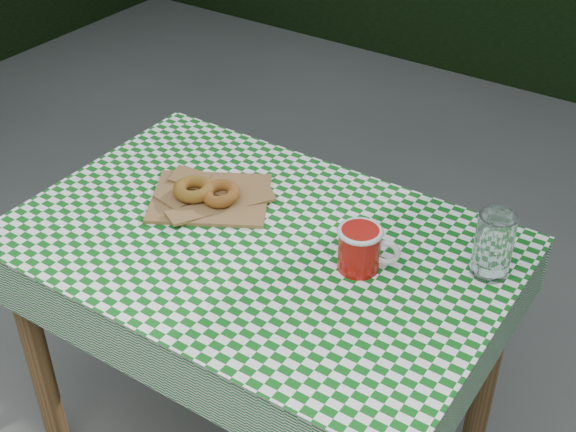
{
  "coord_description": "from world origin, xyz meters",
  "views": [
    {
      "loc": [
        0.82,
        -0.94,
        1.79
      ],
      "look_at": [
        0.01,
        0.25,
        0.79
      ],
      "focal_mm": 47.65,
      "sensor_mm": 36.0,
      "label": 1
    }
  ],
  "objects_px": {
    "table": "(262,358)",
    "coffee_mug": "(359,249)",
    "paper_bag": "(210,197)",
    "drinking_glass": "(493,245)"
  },
  "relations": [
    {
      "from": "table",
      "to": "coffee_mug",
      "type": "distance_m",
      "value": 0.49
    },
    {
      "from": "table",
      "to": "coffee_mug",
      "type": "bearing_deg",
      "value": 8.18
    },
    {
      "from": "paper_bag",
      "to": "drinking_glass",
      "type": "distance_m",
      "value": 0.68
    },
    {
      "from": "table",
      "to": "paper_bag",
      "type": "bearing_deg",
      "value": 160.71
    },
    {
      "from": "table",
      "to": "paper_bag",
      "type": "height_order",
      "value": "paper_bag"
    },
    {
      "from": "paper_bag",
      "to": "coffee_mug",
      "type": "relative_size",
      "value": 1.56
    },
    {
      "from": "coffee_mug",
      "to": "drinking_glass",
      "type": "relative_size",
      "value": 1.23
    },
    {
      "from": "coffee_mug",
      "to": "paper_bag",
      "type": "bearing_deg",
      "value": 154.63
    },
    {
      "from": "table",
      "to": "coffee_mug",
      "type": "height_order",
      "value": "coffee_mug"
    },
    {
      "from": "drinking_glass",
      "to": "paper_bag",
      "type": "bearing_deg",
      "value": -170.22
    }
  ]
}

